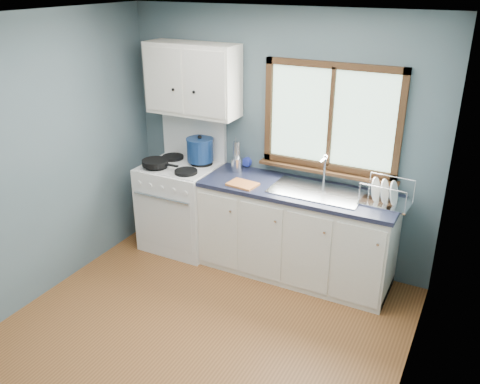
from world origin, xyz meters
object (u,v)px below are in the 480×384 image
at_px(base_cabinets, 296,236).
at_px(thermos, 236,156).
at_px(sink, 316,198).
at_px(utensil_crock, 237,165).
at_px(stockpot, 200,149).
at_px(dish_rack, 385,197).
at_px(skillet, 155,163).
at_px(gas_range, 182,203).

height_order(base_cabinets, thermos, thermos).
distance_m(sink, utensil_crock, 0.91).
bearing_deg(stockpot, base_cabinets, -6.43).
distance_m(sink, dish_rack, 0.62).
bearing_deg(thermos, skillet, -154.70).
xyz_separation_m(base_cabinets, thermos, (-0.74, 0.16, 0.66)).
height_order(base_cabinets, sink, sink).
xyz_separation_m(thermos, dish_rack, (1.53, -0.12, -0.09)).
distance_m(gas_range, skillet, 0.55).
bearing_deg(utensil_crock, base_cabinets, -9.96).
bearing_deg(stockpot, skillet, -136.70).
bearing_deg(skillet, base_cabinets, 4.84).
bearing_deg(dish_rack, thermos, 178.94).
bearing_deg(skillet, sink, 4.04).
height_order(sink, stockpot, stockpot).
bearing_deg(base_cabinets, utensil_crock, 170.04).
bearing_deg(thermos, stockpot, -175.33).
distance_m(sink, stockpot, 1.35).
xyz_separation_m(sink, thermos, (-0.92, 0.16, 0.21)).
xyz_separation_m(sink, utensil_crock, (-0.89, 0.12, 0.13)).
distance_m(sink, skillet, 1.68).
bearing_deg(stockpot, utensil_crock, -0.58).
bearing_deg(thermos, dish_rack, -4.47).
bearing_deg(dish_rack, sink, -172.53).
distance_m(skillet, utensil_crock, 0.84).
xyz_separation_m(stockpot, utensil_crock, (0.43, -0.00, -0.09)).
bearing_deg(utensil_crock, dish_rack, -3.12).
height_order(gas_range, dish_rack, gas_range).
distance_m(skillet, thermos, 0.83).
bearing_deg(gas_range, stockpot, 42.36).
bearing_deg(skillet, dish_rack, 3.37).
xyz_separation_m(gas_range, skillet, (-0.18, -0.17, 0.49)).
height_order(gas_range, skillet, gas_range).
bearing_deg(dish_rack, stockpot, -179.13).
relative_size(skillet, utensil_crock, 1.15).
relative_size(gas_range, skillet, 3.32).
height_order(base_cabinets, skillet, skillet).
xyz_separation_m(skillet, thermos, (0.75, 0.35, 0.08)).
bearing_deg(utensil_crock, sink, -7.99).
relative_size(sink, utensil_crock, 2.35).
bearing_deg(gas_range, sink, 0.71).
distance_m(stockpot, thermos, 0.41).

